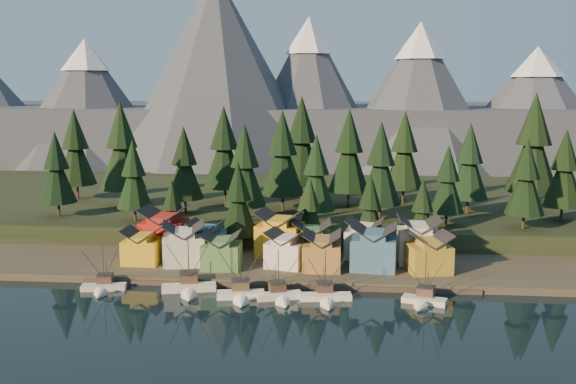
# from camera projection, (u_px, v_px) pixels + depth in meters

# --- Properties ---
(ground) EXTENTS (500.00, 500.00, 0.00)m
(ground) POSITION_uv_depth(u_px,v_px,m) (268.00, 315.00, 113.38)
(ground) COLOR black
(ground) RESTS_ON ground
(shore_strip) EXTENTS (400.00, 50.00, 1.50)m
(shore_strip) POSITION_uv_depth(u_px,v_px,m) (289.00, 253.00, 152.55)
(shore_strip) COLOR #393429
(shore_strip) RESTS_ON ground
(hillside) EXTENTS (420.00, 100.00, 6.00)m
(hillside) POSITION_uv_depth(u_px,v_px,m) (303.00, 205.00, 201.30)
(hillside) COLOR black
(hillside) RESTS_ON ground
(dock) EXTENTS (80.00, 4.00, 1.00)m
(dock) POSITION_uv_depth(u_px,v_px,m) (278.00, 284.00, 129.51)
(dock) COLOR #4C4036
(dock) RESTS_ON ground
(mountain_ridge) EXTENTS (560.00, 190.00, 90.00)m
(mountain_ridge) POSITION_uv_depth(u_px,v_px,m) (312.00, 114.00, 319.33)
(mountain_ridge) COLOR #4D5463
(mountain_ridge) RESTS_ON ground
(boat_0) EXTENTS (9.20, 9.73, 10.26)m
(boat_0) POSITION_uv_depth(u_px,v_px,m) (102.00, 282.00, 126.14)
(boat_0) COLOR beige
(boat_0) RESTS_ON ground
(boat_1) EXTENTS (11.29, 11.85, 12.08)m
(boat_1) POSITION_uv_depth(u_px,v_px,m) (189.00, 281.00, 125.29)
(boat_1) COLOR beige
(boat_1) RESTS_ON ground
(boat_2) EXTENTS (9.67, 10.24, 11.65)m
(boat_2) POSITION_uv_depth(u_px,v_px,m) (241.00, 288.00, 121.27)
(boat_2) COLOR white
(boat_2) RESTS_ON ground
(boat_3) EXTENTS (9.41, 9.87, 10.63)m
(boat_3) POSITION_uv_depth(u_px,v_px,m) (280.00, 290.00, 120.80)
(boat_3) COLOR white
(boat_3) RESTS_ON ground
(boat_4) EXTENTS (10.34, 11.05, 10.61)m
(boat_4) POSITION_uv_depth(u_px,v_px,m) (326.00, 292.00, 120.13)
(boat_4) COLOR white
(boat_4) RESTS_ON ground
(boat_6) EXTENTS (8.76, 9.30, 10.60)m
(boat_6) POSITION_uv_depth(u_px,v_px,m) (424.00, 294.00, 118.29)
(boat_6) COLOR beige
(boat_6) RESTS_ON ground
(house_front_0) EXTENTS (7.85, 7.42, 7.76)m
(house_front_0) POSITION_uv_depth(u_px,v_px,m) (142.00, 245.00, 140.34)
(house_front_0) COLOR gold
(house_front_0) RESTS_ON shore_strip
(house_front_1) EXTENTS (10.63, 10.36, 9.21)m
(house_front_1) POSITION_uv_depth(u_px,v_px,m) (184.00, 242.00, 139.60)
(house_front_1) COLOR beige
(house_front_1) RESTS_ON shore_strip
(house_front_2) EXTENTS (8.23, 8.29, 7.82)m
(house_front_2) POSITION_uv_depth(u_px,v_px,m) (222.00, 249.00, 136.74)
(house_front_2) COLOR #4C7A42
(house_front_2) RESTS_ON shore_strip
(house_front_3) EXTENTS (9.36, 9.09, 7.91)m
(house_front_3) POSITION_uv_depth(u_px,v_px,m) (286.00, 248.00, 137.63)
(house_front_3) COLOR silver
(house_front_3) RESTS_ON shore_strip
(house_front_4) EXTENTS (7.97, 8.61, 8.18)m
(house_front_4) POSITION_uv_depth(u_px,v_px,m) (322.00, 250.00, 135.54)
(house_front_4) COLOR olive
(house_front_4) RESTS_ON shore_strip
(house_front_5) EXTENTS (10.29, 9.55, 9.83)m
(house_front_5) POSITION_uv_depth(u_px,v_px,m) (374.00, 245.00, 135.58)
(house_front_5) COLOR #365E81
(house_front_5) RESTS_ON shore_strip
(house_front_6) EXTENTS (9.93, 9.58, 8.39)m
(house_front_6) POSITION_uv_depth(u_px,v_px,m) (429.00, 251.00, 133.70)
(house_front_6) COLOR #A9892B
(house_front_6) RESTS_ON shore_strip
(house_back_0) EXTENTS (10.01, 9.62, 10.78)m
(house_back_0) POSITION_uv_depth(u_px,v_px,m) (164.00, 229.00, 148.67)
(house_back_0) COLOR #A21F19
(house_back_0) RESTS_ON shore_strip
(house_back_1) EXTENTS (8.22, 8.30, 8.45)m
(house_back_1) POSITION_uv_depth(u_px,v_px,m) (206.00, 239.00, 144.83)
(house_back_1) COLOR #365C80
(house_back_1) RESTS_ON shore_strip
(house_back_2) EXTENTS (11.25, 10.60, 10.41)m
(house_back_2) POSITION_uv_depth(u_px,v_px,m) (280.00, 232.00, 146.58)
(house_back_2) COLOR gold
(house_back_2) RESTS_ON shore_strip
(house_back_3) EXTENTS (9.14, 8.26, 8.76)m
(house_back_3) POSITION_uv_depth(u_px,v_px,m) (311.00, 239.00, 143.63)
(house_back_3) COLOR #44723D
(house_back_3) RESTS_ON shore_strip
(house_back_4) EXTENTS (9.48, 9.20, 9.03)m
(house_back_4) POSITION_uv_depth(u_px,v_px,m) (365.00, 237.00, 144.79)
(house_back_4) COLOR white
(house_back_4) RESTS_ON shore_strip
(house_back_5) EXTENTS (9.09, 9.20, 10.08)m
(house_back_5) POSITION_uv_depth(u_px,v_px,m) (418.00, 239.00, 141.22)
(house_back_5) COLOR beige
(house_back_5) RESTS_ON shore_strip
(tree_hill_0) EXTENTS (9.68, 9.68, 22.54)m
(tree_hill_0) POSITION_uv_depth(u_px,v_px,m) (57.00, 170.00, 167.12)
(tree_hill_0) COLOR #332319
(tree_hill_0) RESTS_ON hillside
(tree_hill_1) EXTENTS (12.85, 12.85, 29.94)m
(tree_hill_1) POSITION_uv_depth(u_px,v_px,m) (122.00, 149.00, 181.08)
(tree_hill_1) COLOR #332319
(tree_hill_1) RESTS_ON hillside
(tree_hill_2) EXTENTS (8.98, 8.98, 20.92)m
(tree_hill_2) POSITION_uv_depth(u_px,v_px,m) (134.00, 177.00, 161.33)
(tree_hill_2) COLOR #332319
(tree_hill_2) RESTS_ON hillside
(tree_hill_3) EXTENTS (10.07, 10.07, 23.46)m
(tree_hill_3) POSITION_uv_depth(u_px,v_px,m) (184.00, 166.00, 171.98)
(tree_hill_3) COLOR #332319
(tree_hill_3) RESTS_ON hillside
(tree_hill_4) EXTENTS (12.24, 12.24, 28.52)m
(tree_hill_4) POSITION_uv_depth(u_px,v_px,m) (224.00, 150.00, 185.54)
(tree_hill_4) COLOR #332319
(tree_hill_4) RESTS_ON hillside
(tree_hill_5) EXTENTS (10.72, 10.72, 24.97)m
(tree_hill_5) POSITION_uv_depth(u_px,v_px,m) (245.00, 168.00, 160.38)
(tree_hill_5) COLOR #332319
(tree_hill_5) RESTS_ON hillside
(tree_hill_6) EXTENTS (11.94, 11.94, 27.81)m
(tree_hill_6) POSITION_uv_depth(u_px,v_px,m) (283.00, 156.00, 174.14)
(tree_hill_6) COLOR #332319
(tree_hill_6) RESTS_ON hillside
(tree_hill_7) EXTENTS (9.69, 9.69, 22.57)m
(tree_hill_7) POSITION_uv_depth(u_px,v_px,m) (316.00, 175.00, 156.99)
(tree_hill_7) COLOR #332319
(tree_hill_7) RESTS_ON hillside
(tree_hill_8) EXTENTS (12.06, 12.06, 28.09)m
(tree_hill_8) POSITION_uv_depth(u_px,v_px,m) (349.00, 153.00, 179.35)
(tree_hill_8) COLOR #332319
(tree_hill_8) RESTS_ON hillside
(tree_hill_9) EXTENTS (10.92, 10.92, 25.43)m
(tree_hill_9) POSITION_uv_depth(u_px,v_px,m) (381.00, 166.00, 162.16)
(tree_hill_9) COLOR #332319
(tree_hill_9) RESTS_ON hillside
(tree_hill_10) EXTENTS (11.65, 11.65, 27.14)m
(tree_hill_10) POSITION_uv_depth(u_px,v_px,m) (404.00, 153.00, 185.83)
(tree_hill_10) COLOR #332319
(tree_hill_10) RESTS_ON hillside
(tree_hill_11) EXTENTS (8.57, 8.57, 19.97)m
(tree_hill_11) POSITION_uv_depth(u_px,v_px,m) (448.00, 182.00, 156.28)
(tree_hill_11) COLOR #332319
(tree_hill_11) RESTS_ON hillside
(tree_hill_12) EXTENTS (10.53, 10.53, 24.53)m
(tree_hill_12) POSITION_uv_depth(u_px,v_px,m) (469.00, 164.00, 170.86)
(tree_hill_12) COLOR #332319
(tree_hill_12) RESTS_ON hillside
(tree_hill_13) EXTENTS (9.34, 9.34, 21.75)m
(tree_hill_13) POSITION_uv_depth(u_px,v_px,m) (526.00, 180.00, 152.51)
(tree_hill_13) COLOR #332319
(tree_hill_13) RESTS_ON hillside
(tree_hill_14) EXTENTS (13.92, 13.92, 32.43)m
(tree_hill_14) POSITION_uv_depth(u_px,v_px,m) (533.00, 146.00, 174.40)
(tree_hill_14) COLOR #332319
(tree_hill_14) RESTS_ON hillside
(tree_hill_15) EXTENTS (13.42, 13.42, 31.27)m
(tree_hill_15) POSITION_uv_depth(u_px,v_px,m) (302.00, 144.00, 190.16)
(tree_hill_15) COLOR #332319
(tree_hill_15) RESTS_ON hillside
(tree_hill_16) EXTENTS (11.76, 11.76, 27.39)m
(tree_hill_16) POSITION_uv_depth(u_px,v_px,m) (76.00, 150.00, 192.78)
(tree_hill_16) COLOR #332319
(tree_hill_16) RESTS_ON hillside
(tree_hill_17) EXTENTS (10.10, 10.10, 23.54)m
(tree_hill_17) POSITION_uv_depth(u_px,v_px,m) (564.00, 171.00, 161.08)
(tree_hill_17) COLOR #332319
(tree_hill_17) RESTS_ON hillside
(tree_shore_0) EXTENTS (7.13, 7.13, 16.62)m
(tree_shore_0) POSITION_uv_depth(u_px,v_px,m) (173.00, 210.00, 153.50)
(tree_shore_0) COLOR #332319
(tree_shore_0) RESTS_ON shore_strip
(tree_shore_1) EXTENTS (9.09, 9.09, 21.16)m
(tree_shore_1) POSITION_uv_depth(u_px,v_px,m) (238.00, 201.00, 151.64)
(tree_shore_1) COLOR #332319
(tree_shore_1) RESTS_ON shore_strip
(tree_shore_2) EXTENTS (7.43, 7.43, 17.32)m
(tree_shore_2) POSITION_uv_depth(u_px,v_px,m) (310.00, 211.00, 150.43)
(tree_shore_2) COLOR #332319
(tree_shore_2) RESTS_ON shore_strip
(tree_shore_3) EXTENTS (8.01, 8.01, 18.67)m
(tree_shore_3) POSITION_uv_depth(u_px,v_px,m) (370.00, 209.00, 149.03)
(tree_shore_3) COLOR #332319
(tree_shore_3) RESTS_ON shore_strip
(tree_shore_4) EXTENTS (7.59, 7.59, 17.68)m
(tree_shore_4) POSITION_uv_depth(u_px,v_px,m) (422.00, 212.00, 148.03)
(tree_shore_4) COLOR #332319
(tree_shore_4) RESTS_ON shore_strip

